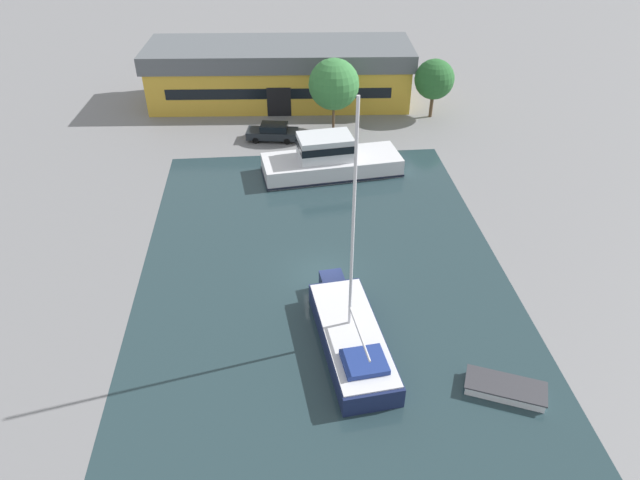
% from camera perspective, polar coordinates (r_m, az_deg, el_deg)
% --- Properties ---
extents(ground_plane, '(440.00, 440.00, 0.00)m').
position_cam_1_polar(ground_plane, '(36.64, 0.36, -3.63)').
color(ground_plane, slate).
extents(water_canal, '(23.46, 35.12, 0.01)m').
position_cam_1_polar(water_canal, '(36.64, 0.36, -3.63)').
color(water_canal, '#23383D').
rests_on(water_canal, ground).
extents(warehouse_building, '(27.75, 10.48, 5.93)m').
position_cam_1_polar(warehouse_building, '(62.43, -4.04, 16.33)').
color(warehouse_building, gold).
rests_on(warehouse_building, ground).
extents(quay_tree_near_building, '(4.70, 4.70, 6.92)m').
position_cam_1_polar(quay_tree_near_building, '(54.40, 1.40, 15.30)').
color(quay_tree_near_building, brown).
rests_on(quay_tree_near_building, ground).
extents(quay_tree_by_water, '(3.88, 3.88, 5.80)m').
position_cam_1_polar(quay_tree_by_water, '(58.90, 11.37, 15.47)').
color(quay_tree_by_water, brown).
rests_on(quay_tree_by_water, ground).
extents(parked_car, '(4.93, 2.58, 1.58)m').
position_cam_1_polar(parked_car, '(53.97, -4.74, 10.71)').
color(parked_car, '#1E2328').
rests_on(parked_car, ground).
extents(sailboat_moored, '(4.11, 10.21, 14.19)m').
position_cam_1_polar(sailboat_moored, '(31.58, 3.13, -9.56)').
color(sailboat_moored, '#19234C').
rests_on(sailboat_moored, water_canal).
extents(motor_cruiser, '(11.91, 5.46, 3.41)m').
position_cam_1_polar(motor_cruiser, '(47.74, 0.98, 8.01)').
color(motor_cruiser, silver).
rests_on(motor_cruiser, water_canal).
extents(small_dinghy, '(4.32, 3.07, 0.55)m').
position_cam_1_polar(small_dinghy, '(31.09, 18.04, -13.92)').
color(small_dinghy, white).
rests_on(small_dinghy, water_canal).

